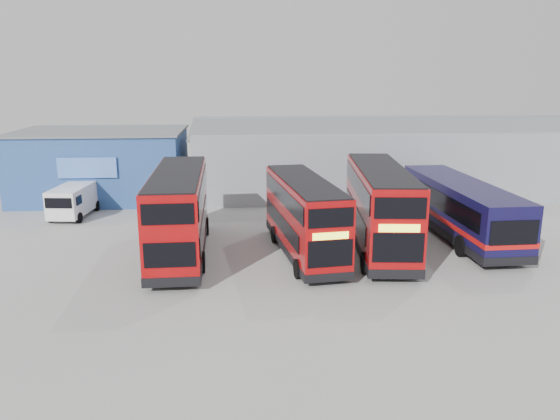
% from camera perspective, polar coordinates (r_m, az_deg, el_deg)
% --- Properties ---
extents(ground_plane, '(120.00, 120.00, 0.00)m').
position_cam_1_polar(ground_plane, '(25.51, 4.11, -7.18)').
color(ground_plane, gray).
rests_on(ground_plane, ground).
extents(office_block, '(12.30, 8.32, 5.12)m').
position_cam_1_polar(office_block, '(43.35, -18.06, 4.59)').
color(office_block, navy).
rests_on(office_block, ground).
extents(maintenance_shed, '(30.50, 12.00, 5.89)m').
position_cam_1_polar(maintenance_shed, '(45.48, 10.71, 5.49)').
color(maintenance_shed, gray).
rests_on(maintenance_shed, ground).
extents(double_decker_left, '(2.92, 10.56, 4.43)m').
position_cam_1_polar(double_decker_left, '(28.45, -10.50, -0.45)').
color(double_decker_left, '#98080A').
rests_on(double_decker_left, ground).
extents(double_decker_centre, '(3.52, 9.68, 4.01)m').
position_cam_1_polar(double_decker_centre, '(28.16, 2.53, -0.82)').
color(double_decker_centre, '#98080A').
rests_on(double_decker_centre, ground).
extents(double_decker_right, '(3.46, 10.73, 4.46)m').
position_cam_1_polar(double_decker_right, '(29.42, 10.39, 0.06)').
color(double_decker_right, '#98080A').
rests_on(double_decker_right, ground).
extents(single_decker_blue, '(3.26, 12.03, 3.23)m').
position_cam_1_polar(single_decker_blue, '(32.99, 18.26, 0.00)').
color(single_decker_blue, '#0B0C33').
rests_on(single_decker_blue, ground).
extents(panel_van, '(2.41, 4.89, 2.06)m').
position_cam_1_polar(panel_van, '(38.45, -20.74, 1.05)').
color(panel_van, white).
rests_on(panel_van, ground).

